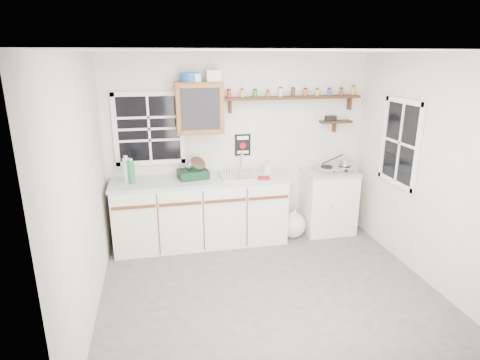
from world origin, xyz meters
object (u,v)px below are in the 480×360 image
object	(u,v)px
dish_rack	(194,171)
main_cabinet	(201,211)
right_cabinet	(328,201)
upper_cabinet	(199,108)
spice_shelf	(293,97)
hotplate	(335,168)

from	to	relation	value
dish_rack	main_cabinet	bearing A→B (deg)	-37.09
right_cabinet	dish_rack	size ratio (longest dim) A/B	2.17
upper_cabinet	spice_shelf	bearing A→B (deg)	3.11
main_cabinet	dish_rack	bearing A→B (deg)	152.71
upper_cabinet	dish_rack	xyz separation A→B (m)	(-0.11, -0.11, -0.81)
main_cabinet	spice_shelf	bearing A→B (deg)	9.23
right_cabinet	spice_shelf	bearing A→B (deg)	160.29
main_cabinet	upper_cabinet	size ratio (longest dim) A/B	3.55
main_cabinet	spice_shelf	world-z (taller)	spice_shelf
right_cabinet	hotplate	world-z (taller)	hotplate
right_cabinet	upper_cabinet	xyz separation A→B (m)	(-1.80, 0.12, 1.37)
main_cabinet	hotplate	size ratio (longest dim) A/B	4.07
right_cabinet	spice_shelf	xyz separation A→B (m)	(-0.52, 0.19, 1.47)
upper_cabinet	dish_rack	world-z (taller)	upper_cabinet
spice_shelf	main_cabinet	bearing A→B (deg)	-170.77
upper_cabinet	dish_rack	bearing A→B (deg)	-134.49
main_cabinet	right_cabinet	bearing A→B (deg)	0.79
spice_shelf	dish_rack	size ratio (longest dim) A/B	4.55
spice_shelf	hotplate	size ratio (longest dim) A/B	3.37
spice_shelf	hotplate	xyz separation A→B (m)	(0.60, -0.21, -0.98)
main_cabinet	spice_shelf	distance (m)	1.98
spice_shelf	hotplate	distance (m)	1.17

